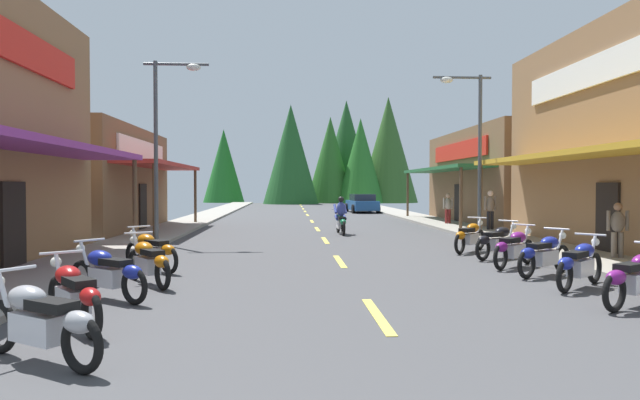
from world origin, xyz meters
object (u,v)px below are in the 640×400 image
Objects in this scene: streetlamp_left at (166,125)px; pedestrian_by_shop at (448,207)px; motorcycle_parked_right_1 at (637,277)px; pedestrian_waiting at (490,208)px; streetlamp_right at (471,132)px; motorcycle_parked_right_5 at (498,241)px; motorcycle_parked_left_4 at (151,250)px; parked_car_curbside at (362,203)px; motorcycle_parked_left_2 at (108,272)px; motorcycle_parked_left_0 at (40,320)px; motorcycle_parked_right_6 at (470,236)px; motorcycle_parked_right_3 at (544,254)px; motorcycle_parked_left_3 at (148,261)px; pedestrian_browsing at (618,228)px; rider_cruising_lead at (341,219)px; motorcycle_parked_right_4 at (514,247)px; motorcycle_parked_left_1 at (74,294)px; motorcycle_parked_right_2 at (580,263)px.

streetlamp_left is 3.85× the size of pedestrian_by_shop.
pedestrian_waiting is at bearing 46.95° from motorcycle_parked_right_1.
streetlamp_right reaches higher than motorcycle_parked_right_5.
streetlamp_right is 3.29× the size of motorcycle_parked_right_1.
motorcycle_parked_left_4 is at bearing -55.33° from pedestrian_by_shop.
motorcycle_parked_left_2 is at bearing 161.01° from parked_car_curbside.
motorcycle_parked_left_2 is (-0.36, 3.50, 0.00)m from motorcycle_parked_left_0.
motorcycle_parked_right_3 is at bearing -135.85° from motorcycle_parked_right_6.
motorcycle_parked_left_3 is (1.37, -8.11, -3.60)m from streetlamp_left.
pedestrian_by_shop is 13.56m from pedestrian_browsing.
motorcycle_parked_left_3 is at bearing 145.95° from motorcycle_parked_left_4.
rider_cruising_lead is (5.33, 13.03, 0.17)m from motorcycle_parked_left_2.
motorcycle_parked_left_0 is (-8.47, -5.65, 0.00)m from motorcycle_parked_right_3.
motorcycle_parked_right_1 is at bearing -127.55° from motorcycle_parked_right_5.
motorcycle_parked_right_5 is (9.94, -4.48, -3.60)m from streetlamp_left.
pedestrian_browsing is at bearing 168.35° from pedestrian_waiting.
motorcycle_parked_left_4 is 11.09m from rider_cruising_lead.
motorcycle_parked_right_4 is 0.91× the size of pedestrian_waiting.
pedestrian_waiting is (3.05, 11.50, 0.57)m from motorcycle_parked_right_3.
parked_car_curbside is (3.46, 19.09, 0.03)m from rider_cruising_lead.
rider_cruising_lead reaches higher than motorcycle_parked_left_4.
motorcycle_parked_right_5 and motorcycle_parked_right_6 have the same top height.
pedestrian_waiting reaches higher than pedestrian_by_shop.
motorcycle_parked_left_0 is 1.02× the size of pedestrian_waiting.
motorcycle_parked_left_1 is 19.54m from pedestrian_waiting.
motorcycle_parked_left_2 is at bearing 135.13° from motorcycle_parked_left_4.
streetlamp_left reaches higher than rider_cruising_lead.
streetlamp_right is 8.26m from motorcycle_parked_right_4.
motorcycle_parked_right_3 is 0.99× the size of pedestrian_waiting.
streetlamp_left is 13.78m from motorcycle_parked_right_2.
motorcycle_parked_left_0 is (-8.27, -10.09, 0.00)m from motorcycle_parked_right_6.
motorcycle_parked_left_3 is (-8.53, 2.51, 0.00)m from motorcycle_parked_right_1.
parked_car_curbside reaches higher than motorcycle_parked_right_2.
motorcycle_parked_right_3 is (0.02, 1.54, 0.00)m from motorcycle_parked_right_2.
motorcycle_parked_left_4 is (-8.74, -0.11, 0.00)m from motorcycle_parked_right_4.
streetlamp_right is at bearing 179.68° from parked_car_curbside.
streetlamp_left reaches higher than motorcycle_parked_left_1.
pedestrian_browsing is at bearing 29.68° from motorcycle_parked_right_1.
parked_car_curbside is at bearing 41.17° from motorcycle_parked_right_6.
motorcycle_parked_right_5 is (0.22, 1.62, 0.00)m from motorcycle_parked_right_4.
streetlamp_left is 13.89m from pedestrian_waiting.
motorcycle_parked_right_2 is at bearing -33.14° from pedestrian_browsing.
motorcycle_parked_right_4 is 14.52m from pedestrian_by_shop.
streetlamp_right is (11.08, 1.23, -0.05)m from streetlamp_left.
motorcycle_parked_right_5 is at bearing -27.63° from pedestrian_by_shop.
pedestrian_waiting reaches higher than motorcycle_parked_left_2.
motorcycle_parked_left_4 is at bearing 122.24° from motorcycle_parked_right_1.
rider_cruising_lead is at bearing 66.38° from motorcycle_parked_right_4.
motorcycle_parked_right_6 is at bearing 60.31° from motorcycle_parked_right_1.
motorcycle_parked_right_4 is 0.89× the size of motorcycle_parked_left_0.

